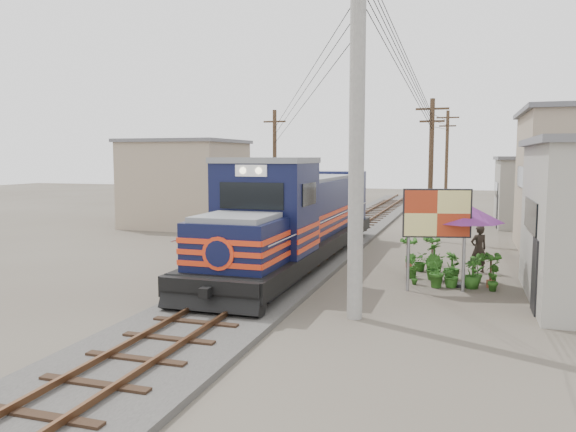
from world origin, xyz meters
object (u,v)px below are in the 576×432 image
(billboard, at_px, (437,216))
(market_umbrella, at_px, (464,213))
(vendor, at_px, (479,249))
(locomotive, at_px, (298,219))

(billboard, xyz_separation_m, market_umbrella, (0.80, 0.94, 0.04))
(billboard, relative_size, vendor, 1.85)
(locomotive, distance_m, vendor, 6.74)
(market_umbrella, bearing_deg, billboard, -130.40)
(market_umbrella, distance_m, vendor, 2.99)
(locomotive, bearing_deg, billboard, -29.98)
(market_umbrella, bearing_deg, vendor, 78.02)
(locomotive, relative_size, billboard, 5.05)
(billboard, bearing_deg, locomotive, 137.33)
(locomotive, relative_size, vendor, 9.34)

